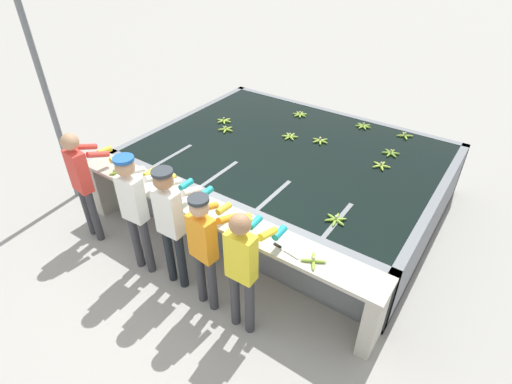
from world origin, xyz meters
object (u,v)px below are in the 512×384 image
Objects in this scene: knife_0 at (282,248)px; banana_bunch_floating_4 at (336,220)px; banana_bunch_floating_1 at (363,126)px; banana_bunch_ledge_0 at (313,261)px; banana_bunch_floating_2 at (381,166)px; banana_bunch_floating_9 at (290,136)px; support_post_left at (51,108)px; knife_1 at (208,214)px; worker_1 at (135,204)px; banana_bunch_ledge_1 at (119,173)px; banana_bunch_floating_5 at (391,153)px; worker_2 at (171,218)px; worker_3 at (205,243)px; banana_bunch_floating_3 at (224,121)px; banana_bunch_floating_0 at (300,114)px; banana_bunch_floating_6 at (320,141)px; worker_4 at (243,263)px; banana_bunch_floating_8 at (405,136)px; worker_0 at (83,178)px; banana_bunch_floating_7 at (226,129)px.

banana_bunch_floating_4 is at bearing 71.39° from knife_0.
banana_bunch_ledge_0 reaches higher than banana_bunch_floating_1.
banana_bunch_floating_2 is 1.05× the size of banana_bunch_ledge_0.
support_post_left is at bearing -140.03° from banana_bunch_floating_9.
banana_bunch_floating_9 is 2.39m from knife_1.
banana_bunch_ledge_1 is at bearing 152.79° from worker_1.
banana_bunch_floating_5 is 0.80× the size of knife_1.
worker_1 is 0.90m from knife_1.
banana_bunch_floating_1 is (0.82, 3.85, -0.10)m from worker_2.
banana_bunch_floating_2 is (1.00, 2.78, -0.02)m from worker_3.
banana_bunch_floating_3 and banana_bunch_floating_9 have the same top height.
banana_bunch_floating_0 is at bearing 166.18° from banana_bunch_floating_5.
banana_bunch_floating_6 is (1.77, 0.30, 0.00)m from banana_bunch_floating_3.
banana_bunch_floating_3 is at bearing -177.97° from banana_bunch_floating_2.
banana_bunch_floating_6 reaches higher than knife_1.
banana_bunch_floating_9 is at bearing 39.97° from support_post_left.
worker_3 is 6.10× the size of banana_bunch_ledge_0.
banana_bunch_floating_0 is (-0.88, 3.69, -0.02)m from worker_3.
worker_2 is at bearing -63.49° from banana_bunch_floating_3.
worker_4 reaches higher than banana_bunch_floating_4.
worker_2 is 2.97m from banana_bunch_floating_6.
worker_2 is at bearing -89.46° from banana_bunch_floating_9.
banana_bunch_floating_1 is 1.00× the size of banana_bunch_floating_9.
worker_2 is at bearing -102.05° from banana_bunch_floating_1.
banana_bunch_floating_3 and banana_bunch_floating_8 have the same top height.
banana_bunch_floating_5 is at bearing 13.16° from banana_bunch_floating_6.
support_post_left is (-4.51, 0.01, 0.64)m from banana_bunch_ledge_0.
worker_3 is 0.50× the size of support_post_left.
banana_bunch_floating_5 is (0.99, 3.23, -0.02)m from worker_3.
banana_bunch_floating_4 is 0.84m from knife_0.
worker_4 is at bearing -96.32° from banana_bunch_floating_8.
banana_bunch_floating_4 is at bearing 10.01° from support_post_left.
banana_bunch_floating_6 is at bearing 91.86° from worker_3.
worker_3 reaches higher than banana_bunch_floating_0.
worker_0 reaches higher than banana_bunch_floating_1.
banana_bunch_floating_7 is (-0.74, -1.27, 0.00)m from banana_bunch_floating_0.
banana_bunch_floating_2 is at bearing 92.88° from banana_bunch_ledge_0.
worker_2 reaches higher than banana_bunch_floating_8.
banana_bunch_floating_5 is 2.74m from banana_bunch_floating_7.
banana_bunch_floating_3 is at bearing 124.28° from knife_1.
banana_bunch_floating_5 is 5.22m from support_post_left.
worker_3 is at bearing -76.52° from banana_bunch_floating_0.
worker_0 reaches higher than knife_0.
banana_bunch_floating_6 is 1.00× the size of banana_bunch_ledge_1.
worker_3 reaches higher than banana_bunch_floating_4.
banana_bunch_floating_4 is at bearing 37.49° from worker_2.
banana_bunch_ledge_0 is 0.76× the size of knife_0.
banana_bunch_floating_1 is at bearing 29.71° from banana_bunch_floating_3.
worker_1 is 6.18× the size of banana_bunch_floating_6.
banana_bunch_floating_2 is 0.99× the size of banana_bunch_ledge_1.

